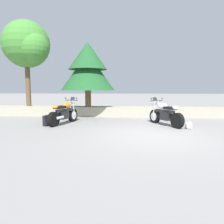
{
  "coord_description": "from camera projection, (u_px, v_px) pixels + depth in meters",
  "views": [
    {
      "loc": [
        -0.81,
        -6.95,
        1.57
      ],
      "look_at": [
        -1.46,
        1.2,
        0.65
      ],
      "focal_mm": 33.33,
      "sensor_mm": 36.0,
      "label": 1
    }
  ],
  "objects": [
    {
      "name": "pine_tree_mid_left",
      "position": [
        88.0,
        67.0,
        11.48
      ],
      "size": [
        2.98,
        2.98,
        3.56
      ],
      "color": "brown",
      "rests_on": "stone_wall"
    },
    {
      "name": "leafy_tree_far_left",
      "position": [
        28.0,
        45.0,
        11.81
      ],
      "size": [
        2.8,
        2.66,
        4.89
      ],
      "color": "brown",
      "rests_on": "stone_wall"
    },
    {
      "name": "motorcycle_white_centre",
      "position": [
        165.0,
        114.0,
        8.87
      ],
      "size": [
        1.21,
        1.86,
        1.18
      ],
      "color": "black",
      "rests_on": "ground"
    },
    {
      "name": "motorcycle_orange_near_left",
      "position": [
        64.0,
        113.0,
        9.26
      ],
      "size": [
        0.91,
        2.01,
        1.18
      ],
      "color": "black",
      "rests_on": "ground"
    },
    {
      "name": "rider_helmet",
      "position": [
        189.0,
        125.0,
        8.16
      ],
      "size": [
        0.28,
        0.28,
        0.28
      ],
      "color": "silver",
      "rests_on": "ground"
    },
    {
      "name": "ground_plane",
      "position": [
        152.0,
        136.0,
        6.99
      ],
      "size": [
        120.0,
        120.0,
        0.0
      ],
      "primitive_type": "plane",
      "color": "gray"
    },
    {
      "name": "stone_wall",
      "position": [
        143.0,
        112.0,
        11.71
      ],
      "size": [
        36.0,
        0.8,
        0.55
      ],
      "primitive_type": "cube",
      "color": "#A89E89",
      "rests_on": "ground"
    },
    {
      "name": "rider_backpack",
      "position": [
        47.0,
        120.0,
        8.78
      ],
      "size": [
        0.34,
        0.35,
        0.47
      ],
      "color": "black",
      "rests_on": "ground"
    }
  ]
}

